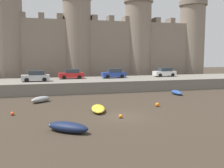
# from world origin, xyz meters

# --- Properties ---
(ground_plane) EXTENTS (160.00, 160.00, 0.00)m
(ground_plane) POSITION_xyz_m (0.00, 0.00, 0.00)
(ground_plane) COLOR #382D23
(quay_road) EXTENTS (64.19, 10.00, 1.74)m
(quay_road) POSITION_xyz_m (0.00, 19.23, 0.87)
(quay_road) COLOR slate
(quay_road) RESTS_ON ground
(castle) EXTENTS (58.37, 6.18, 20.65)m
(castle) POSITION_xyz_m (-0.00, 29.99, 7.90)
(castle) COLOR gray
(castle) RESTS_ON ground
(rowboat_foreground_centre) EXTENTS (2.77, 2.66, 0.73)m
(rowboat_foreground_centre) POSITION_xyz_m (-7.44, 9.51, 0.38)
(rowboat_foreground_centre) COLOR gray
(rowboat_foreground_centre) RESTS_ON ground
(rowboat_foreground_right) EXTENTS (3.45, 3.14, 0.78)m
(rowboat_foreground_right) POSITION_xyz_m (-5.55, -3.80, 0.41)
(rowboat_foreground_right) COLOR #141E3D
(rowboat_foreground_right) RESTS_ON ground
(rowboat_foreground_left) EXTENTS (1.10, 2.93, 0.63)m
(rowboat_foreground_left) POSITION_xyz_m (11.64, 10.62, 0.33)
(rowboat_foreground_left) COLOR #234793
(rowboat_foreground_left) RESTS_ON ground
(rowboat_midflat_centre) EXTENTS (1.99, 3.91, 0.56)m
(rowboat_midflat_centre) POSITION_xyz_m (-1.78, 2.64, 0.30)
(rowboat_midflat_centre) COLOR yellow
(rowboat_midflat_centre) RESTS_ON ground
(mooring_buoy_near_shore) EXTENTS (0.36, 0.36, 0.36)m
(mooring_buoy_near_shore) POSITION_xyz_m (-10.09, 3.07, 0.18)
(mooring_buoy_near_shore) COLOR #E04C1E
(mooring_buoy_near_shore) RESTS_ON ground
(mooring_buoy_mid_mud) EXTENTS (0.36, 0.36, 0.36)m
(mooring_buoy_mid_mud) POSITION_xyz_m (-0.42, -0.71, 0.18)
(mooring_buoy_mid_mud) COLOR orange
(mooring_buoy_mid_mud) RESTS_ON ground
(mooring_buoy_off_centre) EXTENTS (0.46, 0.46, 0.46)m
(mooring_buoy_off_centre) POSITION_xyz_m (5.13, 3.27, 0.23)
(mooring_buoy_off_centre) COLOR orange
(mooring_buoy_off_centre) RESTS_ON ground
(car_quay_west) EXTENTS (4.14, 1.96, 1.62)m
(car_quay_west) POSITION_xyz_m (4.91, 20.39, 2.52)
(car_quay_west) COLOR #263F99
(car_quay_west) RESTS_ON quay_road
(car_quay_east) EXTENTS (4.14, 1.96, 1.62)m
(car_quay_east) POSITION_xyz_m (14.87, 20.91, 2.52)
(car_quay_east) COLOR silver
(car_quay_east) RESTS_ON quay_road
(car_quay_centre_east) EXTENTS (4.14, 1.96, 1.62)m
(car_quay_centre_east) POSITION_xyz_m (-8.06, 17.91, 2.52)
(car_quay_centre_east) COLOR #B2B5B7
(car_quay_centre_east) RESTS_ON quay_road
(car_quay_centre_west) EXTENTS (4.14, 1.96, 1.62)m
(car_quay_centre_west) POSITION_xyz_m (-2.34, 20.95, 2.52)
(car_quay_centre_west) COLOR red
(car_quay_centre_west) RESTS_ON quay_road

